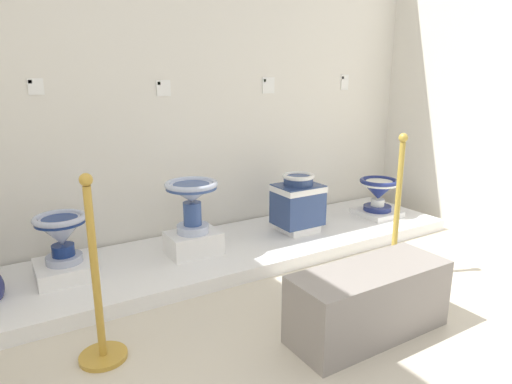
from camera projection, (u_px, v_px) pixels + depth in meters
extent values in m
cube|color=beige|center=(371.00, 333.00, 2.56)|extent=(6.21, 5.41, 0.02)
cube|color=silver|center=(215.00, 54.00, 3.75)|extent=(4.41, 0.06, 3.22)
cube|color=white|center=(248.00, 247.00, 3.70)|extent=(3.76, 0.98, 0.10)
cube|color=white|center=(66.00, 269.00, 3.02)|extent=(0.38, 0.38, 0.11)
cylinder|color=#A9B2CE|center=(64.00, 259.00, 3.00)|extent=(0.24, 0.24, 0.05)
cylinder|color=navy|center=(63.00, 250.00, 2.99)|extent=(0.15, 0.15, 0.08)
cone|color=#A9B2CE|center=(61.00, 232.00, 2.95)|extent=(0.33, 0.33, 0.19)
cylinder|color=navy|center=(60.00, 221.00, 2.93)|extent=(0.32, 0.32, 0.03)
torus|color=#A9B2CE|center=(60.00, 218.00, 2.93)|extent=(0.34, 0.34, 0.04)
cylinder|color=navy|center=(60.00, 219.00, 2.93)|extent=(0.23, 0.23, 0.01)
cube|color=white|center=(193.00, 243.00, 3.42)|extent=(0.39, 0.29, 0.17)
cylinder|color=silver|center=(193.00, 228.00, 3.39)|extent=(0.25, 0.25, 0.06)
cylinder|color=#344E8D|center=(192.00, 214.00, 3.36)|extent=(0.14, 0.14, 0.18)
cone|color=silver|center=(192.00, 193.00, 3.32)|extent=(0.39, 0.39, 0.14)
cylinder|color=#344E8D|center=(191.00, 187.00, 3.31)|extent=(0.38, 0.38, 0.03)
torus|color=silver|center=(191.00, 184.00, 3.30)|extent=(0.40, 0.40, 0.04)
cylinder|color=#344E8D|center=(191.00, 185.00, 3.30)|extent=(0.27, 0.27, 0.01)
cube|color=white|center=(297.00, 227.00, 3.93)|extent=(0.30, 0.30, 0.06)
cube|color=navy|center=(298.00, 204.00, 3.88)|extent=(0.39, 0.31, 0.35)
cube|color=white|center=(298.00, 189.00, 3.84)|extent=(0.40, 0.32, 0.05)
cylinder|color=navy|center=(298.00, 180.00, 3.82)|extent=(0.25, 0.25, 0.08)
torus|color=white|center=(298.00, 176.00, 3.81)|extent=(0.28, 0.28, 0.04)
cube|color=white|center=(377.00, 213.00, 4.37)|extent=(0.37, 0.38, 0.05)
cylinder|color=navy|center=(377.00, 208.00, 4.35)|extent=(0.27, 0.27, 0.05)
cylinder|color=white|center=(378.00, 202.00, 4.34)|extent=(0.13, 0.13, 0.07)
cone|color=navy|center=(379.00, 190.00, 4.31)|extent=(0.36, 0.36, 0.18)
cylinder|color=white|center=(379.00, 183.00, 4.29)|extent=(0.35, 0.35, 0.03)
torus|color=navy|center=(379.00, 181.00, 4.29)|extent=(0.37, 0.37, 0.04)
cylinder|color=white|center=(379.00, 182.00, 4.29)|extent=(0.25, 0.25, 0.01)
cube|color=white|center=(36.00, 87.00, 3.08)|extent=(0.10, 0.01, 0.11)
cube|color=slate|center=(30.00, 82.00, 3.05)|extent=(0.02, 0.01, 0.02)
cube|color=white|center=(164.00, 88.00, 3.55)|extent=(0.12, 0.01, 0.13)
cube|color=#5B9E4C|center=(159.00, 83.00, 3.52)|extent=(0.02, 0.01, 0.02)
cube|color=white|center=(268.00, 85.00, 4.05)|extent=(0.13, 0.01, 0.14)
cube|color=#5B9E4C|center=(265.00, 80.00, 4.02)|extent=(0.02, 0.01, 0.02)
cube|color=white|center=(345.00, 82.00, 4.51)|extent=(0.09, 0.01, 0.15)
cube|color=#386BAD|center=(343.00, 78.00, 4.48)|extent=(0.02, 0.01, 0.02)
cylinder|color=gold|center=(103.00, 356.00, 2.32)|extent=(0.25, 0.25, 0.02)
cylinder|color=gold|center=(95.00, 274.00, 2.20)|extent=(0.04, 0.04, 0.91)
sphere|color=gold|center=(86.00, 180.00, 2.08)|extent=(0.06, 0.06, 0.06)
cylinder|color=gold|center=(392.00, 274.00, 3.27)|extent=(0.24, 0.24, 0.02)
cylinder|color=gold|center=(397.00, 210.00, 3.15)|extent=(0.04, 0.04, 0.97)
sphere|color=gold|center=(403.00, 138.00, 3.02)|extent=(0.06, 0.06, 0.06)
cube|color=gray|center=(369.00, 301.00, 2.50)|extent=(0.95, 0.36, 0.40)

